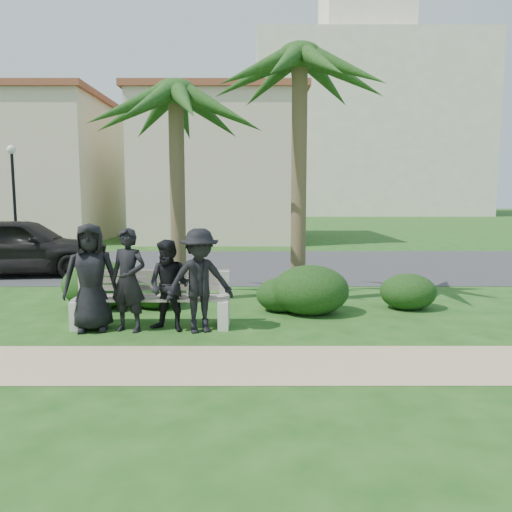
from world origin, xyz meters
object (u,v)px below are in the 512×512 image
object	(u,v)px
street_lamp	(13,179)
man_d	(200,281)
park_bench	(152,303)
man_b	(128,280)
palm_left	(176,95)
man_c	(169,286)
man_a	(91,277)
palm_right	(300,60)
car_a	(20,246)

from	to	relation	value
street_lamp	man_d	bearing A→B (deg)	-53.98
park_bench	man_b	bearing A→B (deg)	-136.83
park_bench	man_d	distance (m)	1.05
park_bench	palm_left	bearing A→B (deg)	85.16
man_b	man_c	distance (m)	0.69
man_a	man_d	world-z (taller)	man_a
park_bench	man_a	bearing A→B (deg)	-164.68
palm_right	man_c	bearing A→B (deg)	-136.20
man_a	man_c	bearing A→B (deg)	-13.75
man_b	car_a	size ratio (longest dim) A/B	0.35
street_lamp	man_a	size ratio (longest dim) A/B	2.35
park_bench	man_c	size ratio (longest dim) A/B	1.73
street_lamp	man_d	size ratio (longest dim) A/B	2.46
man_a	man_c	world-z (taller)	man_a
park_bench	palm_right	size ratio (longest dim) A/B	0.45
street_lamp	man_c	size ratio (longest dim) A/B	2.77
man_a	palm_left	size ratio (longest dim) A/B	0.34
street_lamp	palm_right	size ratio (longest dim) A/B	0.72
man_c	park_bench	bearing A→B (deg)	159.82
man_b	palm_right	bearing A→B (deg)	53.19
palm_left	car_a	xyz separation A→B (m)	(-5.09, 3.62, -3.49)
man_a	man_c	xyz separation A→B (m)	(1.32, -0.02, -0.14)
car_a	park_bench	bearing A→B (deg)	-145.75
palm_left	palm_right	distance (m)	2.64
man_a	palm_right	xyz separation A→B (m)	(3.67, 2.24, 4.10)
man_b	palm_right	distance (m)	5.61
park_bench	palm_left	distance (m)	4.41
park_bench	man_d	size ratio (longest dim) A/B	1.54
man_a	car_a	size ratio (longest dim) A/B	0.37
man_b	man_c	xyz separation A→B (m)	(0.68, 0.02, -0.10)
man_d	palm_left	xyz separation A→B (m)	(-0.71, 2.41, 3.46)
man_c	palm_left	size ratio (longest dim) A/B	0.29
street_lamp	palm_left	world-z (taller)	palm_left
park_bench	street_lamp	bearing A→B (deg)	123.67
man_b	palm_left	size ratio (longest dim) A/B	0.33
man_a	man_d	distance (m)	1.84
man_a	man_b	bearing A→B (deg)	-16.26
park_bench	man_b	xyz separation A→B (m)	(-0.33, -0.31, 0.45)
man_c	palm_right	size ratio (longest dim) A/B	0.26
park_bench	man_d	bearing A→B (deg)	-23.15
park_bench	car_a	size ratio (longest dim) A/B	0.55
park_bench	man_d	world-z (taller)	man_d
car_a	man_c	bearing A→B (deg)	-145.22
man_b	man_d	world-z (taller)	man_b
man_b	car_a	bearing A→B (deg)	143.98
palm_left	man_b	bearing A→B (deg)	-101.68
man_d	car_a	world-z (taller)	man_d
palm_left	palm_right	size ratio (longest dim) A/B	0.88
street_lamp	car_a	distance (m)	7.19
man_c	palm_left	bearing A→B (deg)	114.32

